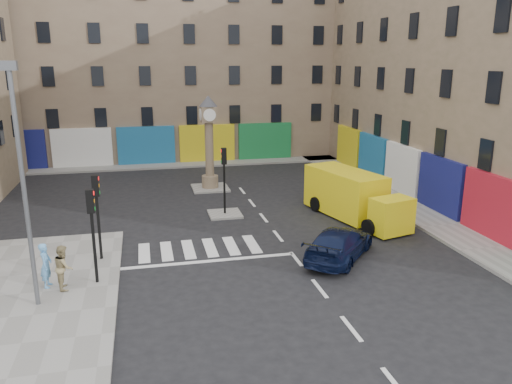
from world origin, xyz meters
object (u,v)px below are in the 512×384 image
object	(u,v)px
traffic_light_left_near	(92,221)
yellow_van	(353,196)
pedestrian_tan	(64,267)
lamp_post	(22,176)
clock_pillar	(209,137)
traffic_light_island	(224,170)
traffic_light_left_far	(97,204)
navy_sedan	(339,243)
pedestrian_blue	(46,265)

from	to	relation	value
traffic_light_left_near	yellow_van	world-z (taller)	traffic_light_left_near
traffic_light_left_near	pedestrian_tan	size ratio (longest dim) A/B	2.18
lamp_post	clock_pillar	xyz separation A→B (m)	(8.20, 15.20, -1.24)
traffic_light_left_near	traffic_light_island	size ratio (longest dim) A/B	1.00
traffic_light_island	traffic_light_left_near	bearing A→B (deg)	-128.93
traffic_light_island	clock_pillar	size ratio (longest dim) A/B	0.61
traffic_light_left_far	clock_pillar	world-z (taller)	clock_pillar
traffic_light_island	navy_sedan	distance (m)	8.49
traffic_light_left_near	traffic_light_left_far	distance (m)	2.40
traffic_light_left_near	traffic_light_island	distance (m)	10.03
traffic_light_left_near	pedestrian_tan	distance (m)	1.99
traffic_light_island	pedestrian_tan	size ratio (longest dim) A/B	2.18
traffic_light_left_far	pedestrian_blue	size ratio (longest dim) A/B	2.14
yellow_van	traffic_light_island	bearing A→B (deg)	148.28
lamp_post	pedestrian_blue	size ratio (longest dim) A/B	4.79
navy_sedan	lamp_post	bearing A→B (deg)	49.85
lamp_post	clock_pillar	world-z (taller)	lamp_post
traffic_light_island	navy_sedan	bearing A→B (deg)	-62.16
clock_pillar	navy_sedan	xyz separation A→B (m)	(3.86, -13.31, -2.85)
lamp_post	yellow_van	world-z (taller)	lamp_post
lamp_post	pedestrian_blue	xyz separation A→B (m)	(0.12, 1.41, -3.78)
traffic_light_left_far	traffic_light_island	size ratio (longest dim) A/B	1.00
navy_sedan	pedestrian_tan	bearing A→B (deg)	44.87
traffic_light_left_far	clock_pillar	bearing A→B (deg)	61.06
traffic_light_left_near	lamp_post	size ratio (longest dim) A/B	0.45
navy_sedan	pedestrian_blue	distance (m)	11.96
navy_sedan	traffic_light_left_near	bearing A→B (deg)	43.70
clock_pillar	traffic_light_left_far	bearing A→B (deg)	-118.94
clock_pillar	yellow_van	bearing A→B (deg)	-50.13
traffic_light_left_far	yellow_van	bearing A→B (deg)	14.30
navy_sedan	yellow_van	world-z (taller)	yellow_van
lamp_post	clock_pillar	size ratio (longest dim) A/B	1.36
navy_sedan	traffic_light_left_far	bearing A→B (deg)	30.29
traffic_light_left_near	lamp_post	world-z (taller)	lamp_post
traffic_light_left_far	pedestrian_blue	xyz separation A→B (m)	(-1.78, -2.39, -1.61)
clock_pillar	pedestrian_tan	bearing A→B (deg)	-117.78
pedestrian_tan	traffic_light_island	bearing A→B (deg)	-52.12
traffic_light_island	pedestrian_tan	distance (m)	11.09
navy_sedan	yellow_van	xyz separation A→B (m)	(2.88, 5.24, 0.56)
clock_pillar	yellow_van	size ratio (longest dim) A/B	0.84
traffic_light_left_far	yellow_van	distance (m)	13.53
traffic_light_left_far	traffic_light_island	xyz separation A→B (m)	(6.30, 5.40, -0.03)
traffic_light_left_near	pedestrian_blue	world-z (taller)	traffic_light_left_near
traffic_light_left_near	lamp_post	xyz separation A→B (m)	(-1.90, -1.40, 2.17)
lamp_post	pedestrian_blue	distance (m)	4.03
traffic_light_left_far	yellow_van	size ratio (longest dim) A/B	0.51
traffic_light_left_near	yellow_van	distance (m)	14.31
traffic_light_left_near	pedestrian_blue	bearing A→B (deg)	179.68
traffic_light_island	yellow_van	size ratio (longest dim) A/B	0.51
clock_pillar	pedestrian_blue	xyz separation A→B (m)	(-8.08, -13.79, -2.53)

